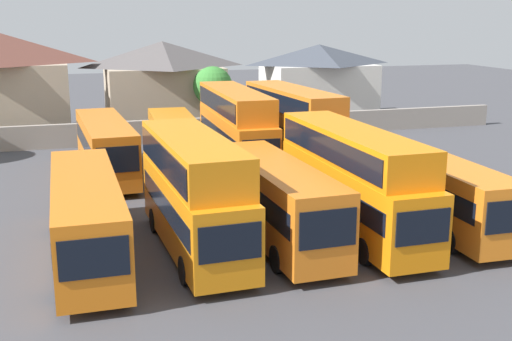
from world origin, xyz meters
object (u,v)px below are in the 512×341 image
bus_4 (352,175)px  bus_9 (293,122)px  bus_5 (432,186)px  tree_behind_wall (213,87)px  bus_3 (277,198)px  house_terrace_left (1,84)px  bus_6 (106,145)px  house_terrace_right (318,81)px  bus_8 (236,125)px  house_terrace_centre (163,84)px  bus_7 (177,143)px  bus_2 (194,188)px  bus_1 (86,213)px

bus_4 → bus_9: 14.33m
bus_5 → tree_behind_wall: size_ratio=2.06×
bus_3 → bus_4: size_ratio=0.91×
house_terrace_left → bus_6: bearing=-66.6°
house_terrace_left → house_terrace_right: house_terrace_left is taller
bus_8 → house_terrace_centre: house_terrace_centre is taller
bus_5 → house_terrace_centre: 31.81m
bus_8 → house_terrace_right: bearing=145.5°
bus_7 → house_terrace_right: size_ratio=1.11×
house_terrace_left → house_terrace_centre: 13.27m
bus_5 → bus_7: 16.69m
bus_6 → tree_behind_wall: 15.90m
bus_6 → house_terrace_centre: bearing=157.1°
bus_4 → house_terrace_right: bearing=159.9°
bus_7 → house_terrace_left: (-11.37, 16.66, 2.35)m
bus_2 → bus_6: 14.49m
bus_9 → tree_behind_wall: 12.59m
bus_9 → bus_1: bearing=-49.1°
bus_3 → bus_7: 13.87m
bus_3 → house_terrace_right: size_ratio=1.03×
bus_1 → bus_9: 19.77m
bus_1 → bus_8: 16.79m
bus_5 → bus_7: bearing=-143.0°
house_terrace_centre → bus_5: bearing=-75.6°
bus_8 → bus_9: size_ratio=1.00×
bus_3 → bus_6: (-6.32, 14.10, -0.01)m
bus_7 → bus_3: bearing=11.3°
bus_7 → house_terrace_centre: 17.43m
bus_2 → bus_9: 17.38m
bus_6 → house_terrace_left: 17.89m
bus_4 → bus_1: bearing=-91.6°
bus_5 → bus_8: size_ratio=0.98×
tree_behind_wall → house_terrace_centre: bearing=128.5°
bus_3 → bus_6: size_ratio=0.93×
bus_7 → bus_5: bearing=38.9°
house_terrace_left → house_terrace_centre: bearing=2.4°
bus_1 → house_terrace_centre: (7.89, 30.54, 1.92)m
bus_8 → house_terrace_left: size_ratio=1.07×
bus_9 → house_terrace_left: bearing=-133.7°
bus_5 → bus_9: size_ratio=0.98×
bus_1 → bus_4: bus_4 is taller
bus_2 → house_terrace_left: (-9.73, 30.50, 1.54)m
house_terrace_centre → house_terrace_left: bearing=-177.6°
bus_6 → bus_9: bearing=88.5°
house_terrace_right → tree_behind_wall: house_terrace_right is taller
bus_7 → bus_8: size_ratio=0.98×
bus_1 → tree_behind_wall: size_ratio=2.13×
bus_1 → bus_5: size_ratio=1.03×
bus_7 → bus_8: 4.00m
house_terrace_centre → house_terrace_right: (15.03, 1.12, -0.26)m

